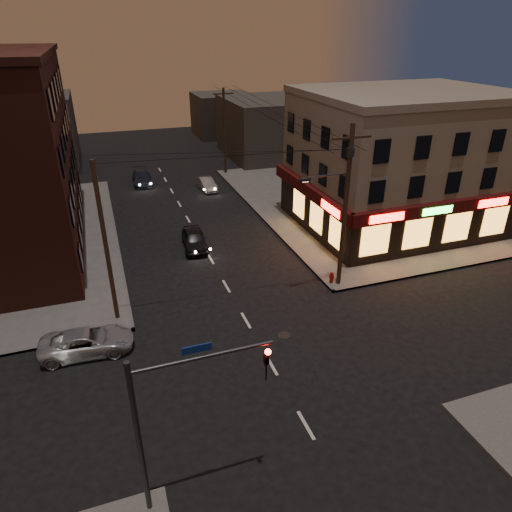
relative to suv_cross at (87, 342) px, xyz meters
name	(u,v)px	position (x,y,z in m)	size (l,w,h in m)	color
ground	(271,365)	(8.41, -4.00, -0.63)	(120.00, 120.00, 0.00)	black
sidewalk_ne	(376,199)	(26.41, 15.00, -0.56)	(24.00, 28.00, 0.15)	#514F4C
pizza_building	(400,161)	(24.34, 9.43, 4.71)	(15.85, 12.85, 10.50)	gray
bg_building_ne_a	(267,128)	(22.41, 34.00, 2.87)	(10.00, 12.00, 7.00)	#3F3D3A
bg_building_nw	(34,132)	(-4.59, 38.00, 3.37)	(9.00, 10.00, 8.00)	#3F3D3A
bg_building_ne_b	(222,115)	(20.41, 48.00, 2.37)	(8.00, 8.00, 6.00)	#3F3D3A
utility_pole_main	(344,200)	(15.09, 1.80, 5.13)	(4.20, 0.44, 10.00)	#382619
utility_pole_far	(225,132)	(15.21, 28.00, 4.02)	(0.26, 0.26, 9.00)	#382619
utility_pole_west	(106,245)	(1.61, 2.50, 4.02)	(0.24, 0.24, 9.00)	#382619
traffic_signal	(170,412)	(2.84, -9.60, 3.52)	(4.49, 0.32, 6.47)	#333538
suv_cross	(87,342)	(0.00, 0.00, 0.00)	(2.10, 4.55, 1.26)	#999BA1
sedan_near	(194,239)	(7.74, 10.24, 0.07)	(1.67, 4.15, 1.41)	black
sedan_mid	(207,184)	(11.83, 23.18, -0.03)	(1.28, 3.67, 1.21)	gray
sedan_far	(142,178)	(5.90, 27.29, 0.04)	(1.89, 4.64, 1.35)	#1A2035
fire_hydrant	(332,277)	(14.81, 2.00, -0.06)	(0.35, 0.35, 0.77)	maroon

